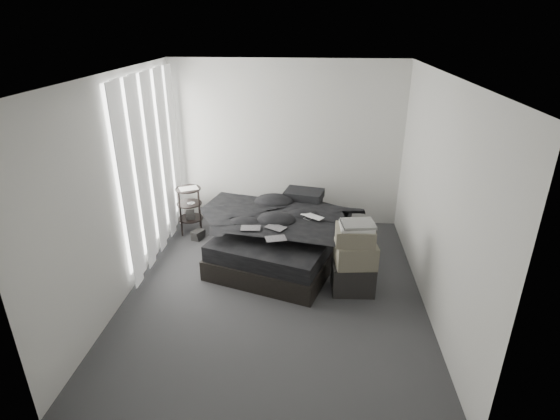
# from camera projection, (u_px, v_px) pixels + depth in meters

# --- Properties ---
(floor) EXTENTS (3.60, 4.20, 0.01)m
(floor) POSITION_uv_depth(u_px,v_px,m) (275.00, 290.00, 5.46)
(floor) COLOR #333336
(floor) RESTS_ON ground
(ceiling) EXTENTS (3.60, 4.20, 0.01)m
(ceiling) POSITION_uv_depth(u_px,v_px,m) (274.00, 75.00, 4.42)
(ceiling) COLOR white
(ceiling) RESTS_ON ground
(wall_back) EXTENTS (3.60, 0.01, 2.60)m
(wall_back) POSITION_uv_depth(u_px,v_px,m) (287.00, 145.00, 6.86)
(wall_back) COLOR silver
(wall_back) RESTS_ON ground
(wall_front) EXTENTS (3.60, 0.01, 2.60)m
(wall_front) POSITION_uv_depth(u_px,v_px,m) (246.00, 305.00, 3.02)
(wall_front) COLOR silver
(wall_front) RESTS_ON ground
(wall_left) EXTENTS (0.01, 4.20, 2.60)m
(wall_left) POSITION_uv_depth(u_px,v_px,m) (120.00, 189.00, 5.07)
(wall_left) COLOR silver
(wall_left) RESTS_ON ground
(wall_right) EXTENTS (0.01, 4.20, 2.60)m
(wall_right) POSITION_uv_depth(u_px,v_px,m) (437.00, 199.00, 4.81)
(wall_right) COLOR silver
(wall_right) RESTS_ON ground
(window_left) EXTENTS (0.02, 2.00, 2.30)m
(window_left) POSITION_uv_depth(u_px,v_px,m) (149.00, 162.00, 5.87)
(window_left) COLOR white
(window_left) RESTS_ON wall_left
(curtain_left) EXTENTS (0.06, 2.12, 2.48)m
(curtain_left) POSITION_uv_depth(u_px,v_px,m) (153.00, 167.00, 5.90)
(curtain_left) COLOR white
(curtain_left) RESTS_ON wall_left
(bed) EXTENTS (2.06, 2.36, 0.27)m
(bed) POSITION_uv_depth(u_px,v_px,m) (284.00, 248.00, 6.18)
(bed) COLOR black
(bed) RESTS_ON floor
(mattress) EXTENTS (1.98, 2.29, 0.21)m
(mattress) POSITION_uv_depth(u_px,v_px,m) (284.00, 233.00, 6.09)
(mattress) COLOR black
(mattress) RESTS_ON bed
(duvet) EXTENTS (1.93, 2.08, 0.23)m
(duvet) POSITION_uv_depth(u_px,v_px,m) (282.00, 220.00, 5.96)
(duvet) COLOR black
(duvet) RESTS_ON mattress
(pillow_lower) EXTENTS (0.70, 0.57, 0.14)m
(pillow_lower) POSITION_uv_depth(u_px,v_px,m) (300.00, 201.00, 6.69)
(pillow_lower) COLOR black
(pillow_lower) RESTS_ON mattress
(pillow_upper) EXTENTS (0.63, 0.50, 0.13)m
(pillow_upper) POSITION_uv_depth(u_px,v_px,m) (304.00, 195.00, 6.59)
(pillow_upper) COLOR black
(pillow_upper) RESTS_ON pillow_lower
(laptop) EXTENTS (0.38, 0.35, 0.03)m
(laptop) POSITION_uv_depth(u_px,v_px,m) (310.00, 213.00, 5.86)
(laptop) COLOR silver
(laptop) RESTS_ON duvet
(comic_a) EXTENTS (0.26, 0.18, 0.01)m
(comic_a) POSITION_uv_depth(u_px,v_px,m) (250.00, 223.00, 5.59)
(comic_a) COLOR black
(comic_a) RESTS_ON duvet
(comic_b) EXTENTS (0.30, 0.27, 0.01)m
(comic_b) POSITION_uv_depth(u_px,v_px,m) (276.00, 222.00, 5.60)
(comic_b) COLOR black
(comic_b) RESTS_ON duvet
(comic_c) EXTENTS (0.29, 0.23, 0.01)m
(comic_c) POSITION_uv_depth(u_px,v_px,m) (276.00, 232.00, 5.31)
(comic_c) COLOR black
(comic_c) RESTS_ON duvet
(side_stand) EXTENTS (0.49, 0.49, 0.72)m
(side_stand) POSITION_uv_depth(u_px,v_px,m) (190.00, 210.00, 6.86)
(side_stand) COLOR black
(side_stand) RESTS_ON floor
(papers) EXTENTS (0.34, 0.31, 0.01)m
(papers) POSITION_uv_depth(u_px,v_px,m) (189.00, 189.00, 6.70)
(papers) COLOR white
(papers) RESTS_ON side_stand
(floor_books) EXTENTS (0.20, 0.23, 0.14)m
(floor_books) POSITION_uv_depth(u_px,v_px,m) (198.00, 235.00, 6.72)
(floor_books) COLOR black
(floor_books) RESTS_ON floor
(box_lower) EXTENTS (0.53, 0.43, 0.38)m
(box_lower) POSITION_uv_depth(u_px,v_px,m) (353.00, 277.00, 5.39)
(box_lower) COLOR black
(box_lower) RESTS_ON floor
(box_mid) EXTENTS (0.52, 0.43, 0.29)m
(box_mid) POSITION_uv_depth(u_px,v_px,m) (356.00, 254.00, 5.25)
(box_mid) COLOR #605B4C
(box_mid) RESTS_ON box_lower
(box_upper) EXTENTS (0.46, 0.37, 0.20)m
(box_upper) POSITION_uv_depth(u_px,v_px,m) (355.00, 235.00, 5.16)
(box_upper) COLOR #605B4C
(box_upper) RESTS_ON box_mid
(art_book_white) EXTENTS (0.40, 0.33, 0.04)m
(art_book_white) POSITION_uv_depth(u_px,v_px,m) (357.00, 226.00, 5.11)
(art_book_white) COLOR silver
(art_book_white) RESTS_ON box_upper
(art_book_snake) EXTENTS (0.42, 0.35, 0.04)m
(art_book_snake) POSITION_uv_depth(u_px,v_px,m) (358.00, 224.00, 5.09)
(art_book_snake) COLOR silver
(art_book_snake) RESTS_ON art_book_white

